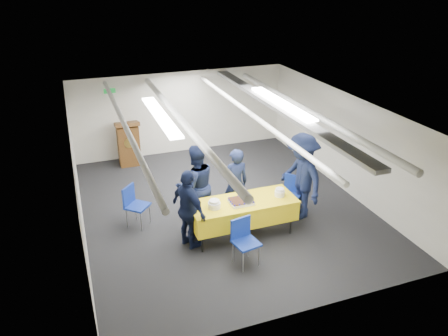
% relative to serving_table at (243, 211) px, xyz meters
% --- Properties ---
extents(ground, '(7.00, 7.00, 0.00)m').
position_rel_serving_table_xyz_m(ground, '(0.03, 1.19, -0.56)').
color(ground, black).
rests_on(ground, ground).
extents(room_shell, '(6.00, 7.00, 2.30)m').
position_rel_serving_table_xyz_m(room_shell, '(0.13, 1.60, 1.25)').
color(room_shell, silver).
rests_on(room_shell, ground).
extents(serving_table, '(2.09, 0.80, 0.77)m').
position_rel_serving_table_xyz_m(serving_table, '(0.00, 0.00, 0.00)').
color(serving_table, black).
rests_on(serving_table, ground).
extents(sheet_cake, '(0.46, 0.35, 0.08)m').
position_rel_serving_table_xyz_m(sheet_cake, '(-0.06, -0.06, 0.25)').
color(sheet_cake, white).
rests_on(sheet_cake, serving_table).
extents(plate_stack_left, '(0.24, 0.24, 0.16)m').
position_rel_serving_table_xyz_m(plate_stack_left, '(-0.60, -0.05, 0.29)').
color(plate_stack_left, white).
rests_on(plate_stack_left, serving_table).
extents(plate_stack_right, '(0.20, 0.20, 0.17)m').
position_rel_serving_table_xyz_m(plate_stack_right, '(0.76, -0.05, 0.29)').
color(plate_stack_right, white).
rests_on(plate_stack_right, serving_table).
extents(podium, '(0.62, 0.53, 1.25)m').
position_rel_serving_table_xyz_m(podium, '(-1.57, 4.24, 0.05)').
color(podium, brown).
rests_on(podium, ground).
extents(chair_near, '(0.49, 0.49, 0.87)m').
position_rel_serving_table_xyz_m(chair_near, '(-0.32, -0.81, -0.03)').
color(chair_near, gray).
rests_on(chair_near, ground).
extents(chair_right, '(0.59, 0.59, 0.87)m').
position_rel_serving_table_xyz_m(chair_right, '(1.30, 0.45, -0.03)').
color(chair_right, gray).
rests_on(chair_right, ground).
extents(chair_left, '(0.59, 0.59, 0.87)m').
position_rel_serving_table_xyz_m(chair_left, '(-1.95, 1.13, -0.03)').
color(chair_left, gray).
rests_on(chair_left, ground).
extents(sailor_a, '(0.58, 0.39, 1.57)m').
position_rel_serving_table_xyz_m(sailor_a, '(0.12, 0.71, 0.22)').
color(sailor_a, black).
rests_on(sailor_a, ground).
extents(sailor_b, '(0.92, 0.76, 1.74)m').
position_rel_serving_table_xyz_m(sailor_b, '(-0.72, 0.77, 0.31)').
color(sailor_b, black).
rests_on(sailor_b, ground).
extents(sailor_c, '(0.69, 1.01, 1.58)m').
position_rel_serving_table_xyz_m(sailor_c, '(-1.08, 0.01, 0.23)').
color(sailor_c, black).
rests_on(sailor_c, ground).
extents(sailor_d, '(0.83, 1.28, 1.88)m').
position_rel_serving_table_xyz_m(sailor_d, '(1.41, 0.27, 0.38)').
color(sailor_d, black).
rests_on(sailor_d, ground).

